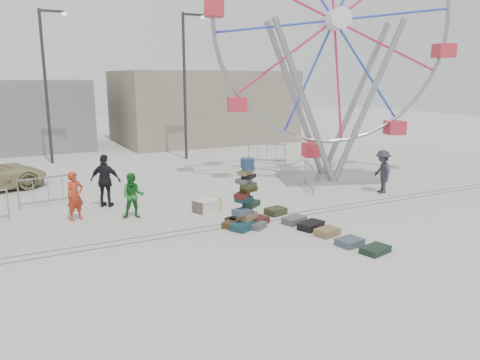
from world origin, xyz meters
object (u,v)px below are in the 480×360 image
ferris_wheel (333,42)px  lamp_post_right (186,79)px  pedestrian_green (133,196)px  barricade_wheel_front (309,177)px  pedestrian_red (75,196)px  suitcase_tower (246,207)px  lamp_post_left (47,79)px  barricade_dummy_c (48,191)px  steamer_trunk (207,206)px  pedestrian_black (106,181)px  pedestrian_grey (382,171)px  barricade_wheel_back (267,153)px

ferris_wheel → lamp_post_right: bearing=134.4°
lamp_post_right → pedestrian_green: size_ratio=5.25×
lamp_post_right → ferris_wheel: bearing=-65.1°
barricade_wheel_front → pedestrian_red: (-9.27, 0.01, 0.26)m
suitcase_tower → lamp_post_left: bearing=81.3°
suitcase_tower → barricade_dummy_c: 7.55m
barricade_dummy_c → pedestrian_green: pedestrian_green is taller
suitcase_tower → steamer_trunk: suitcase_tower is taller
pedestrian_black → ferris_wheel: bearing=-145.8°
lamp_post_left → pedestrian_grey: 17.57m
barricade_wheel_back → pedestrian_red: 12.37m
steamer_trunk → pedestrian_black: (-2.97, 2.23, 0.75)m
lamp_post_right → pedestrian_red: lamp_post_right is taller
suitcase_tower → pedestrian_red: 5.60m
barricade_dummy_c → pedestrian_green: bearing=-58.3°
suitcase_tower → barricade_wheel_back: suitcase_tower is taller
pedestrian_red → ferris_wheel: bearing=-15.5°
pedestrian_black → lamp_post_left: bearing=-52.4°
pedestrian_red → pedestrian_green: size_ratio=1.06×
steamer_trunk → lamp_post_left: bearing=87.6°
barricade_wheel_back → pedestrian_green: size_ratio=1.31×
lamp_post_right → barricade_wheel_back: lamp_post_right is taller
lamp_post_left → ferris_wheel: 14.82m
lamp_post_right → steamer_trunk: 11.74m
lamp_post_left → barricade_wheel_front: (8.75, -11.38, -3.93)m
suitcase_tower → pedestrian_red: bearing=121.7°
barricade_dummy_c → suitcase_tower: bearing=-52.3°
steamer_trunk → pedestrian_black: 3.79m
lamp_post_left → barricade_wheel_front: lamp_post_left is taller
lamp_post_left → pedestrian_red: bearing=-92.6°
lamp_post_right → ferris_wheel: (3.75, -8.08, 1.59)m
lamp_post_right → pedestrian_black: size_ratio=4.19×
pedestrian_green → pedestrian_grey: pedestrian_grey is taller
barricade_dummy_c → barricade_wheel_front: 10.15m
lamp_post_right → ferris_wheel: ferris_wheel is taller
ferris_wheel → lamp_post_left: bearing=156.3°
suitcase_tower → barricade_wheel_front: (4.60, 3.08, -0.05)m
barricade_dummy_c → pedestrian_grey: size_ratio=1.14×
ferris_wheel → barricade_wheel_front: size_ratio=6.17×
lamp_post_right → barricade_dummy_c: 11.46m
barricade_wheel_back → pedestrian_grey: size_ratio=1.14×
barricade_dummy_c → pedestrian_black: bearing=-38.3°
lamp_post_right → suitcase_tower: bearing=-102.9°
ferris_wheel → pedestrian_grey: (0.32, -3.08, -5.20)m
steamer_trunk → suitcase_tower: bearing=-96.1°
barricade_wheel_back → lamp_post_right: bearing=175.5°
barricade_dummy_c → pedestrian_black: size_ratio=1.05×
lamp_post_left → suitcase_tower: size_ratio=3.70×
steamer_trunk → pedestrian_red: size_ratio=0.55×
lamp_post_left → pedestrian_grey: size_ratio=4.58×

